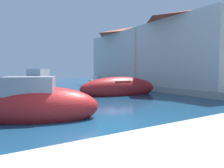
{
  "coord_description": "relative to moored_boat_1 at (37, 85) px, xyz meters",
  "views": [
    {
      "loc": [
        -3.01,
        -5.92,
        1.95
      ],
      "look_at": [
        5.34,
        7.73,
        0.87
      ],
      "focal_mm": 33.11,
      "sensor_mm": 36.0,
      "label": 1
    }
  ],
  "objects": [
    {
      "name": "moored_boat_1",
      "position": [
        0.0,
        0.0,
        0.0
      ],
      "size": [
        5.03,
        5.93,
        2.49
      ],
      "rotation": [
        0.0,
        0.0,
        4.11
      ],
      "color": "#1E479E",
      "rests_on": "ground"
    },
    {
      "name": "ground",
      "position": [
        -0.86,
        -13.32,
        -0.64
      ],
      "size": [
        80.0,
        80.0,
        0.0
      ],
      "primitive_type": "plane",
      "color": "navy"
    },
    {
      "name": "quay_promenade",
      "position": [
        3.45,
        -13.69,
        -0.39
      ],
      "size": [
        44.0,
        32.0,
        0.5
      ],
      "color": "#ADA89E",
      "rests_on": "ground"
    },
    {
      "name": "moored_boat_6",
      "position": [
        -2.13,
        -10.84,
        -0.09
      ],
      "size": [
        4.98,
        3.44,
        2.07
      ],
      "rotation": [
        0.0,
        0.0,
        5.9
      ],
      "color": "#B21E1E",
      "rests_on": "ground"
    },
    {
      "name": "moored_boat_4",
      "position": [
        7.02,
        2.01,
        -0.29
      ],
      "size": [
        3.13,
        2.5,
        1.48
      ],
      "rotation": [
        0.0,
        0.0,
        3.7
      ],
      "color": "teal",
      "rests_on": "ground"
    },
    {
      "name": "moored_boat_2",
      "position": [
        5.06,
        -5.67,
        -0.13
      ],
      "size": [
        6.58,
        2.91,
        1.84
      ],
      "rotation": [
        0.0,
        0.0,
        6.14
      ],
      "color": "#B21E1E",
      "rests_on": "ground"
    },
    {
      "name": "waterfront_building_main",
      "position": [
        12.14,
        -6.51,
        3.37
      ],
      "size": [
        6.25,
        10.21,
        6.91
      ],
      "color": "beige",
      "rests_on": "quay_promenade"
    },
    {
      "name": "waterfront_building_annex",
      "position": [
        12.14,
        2.09,
        3.36
      ],
      "size": [
        6.7,
        9.73,
        6.88
      ],
      "color": "beige",
      "rests_on": "quay_promenade"
    }
  ]
}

